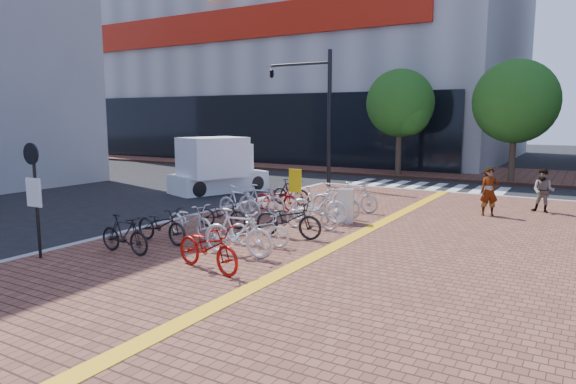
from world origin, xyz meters
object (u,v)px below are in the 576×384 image
Objects in this scene: bike_12 at (312,215)px; bike_2 at (190,220)px; bike_9 at (238,233)px; bike_10 at (259,229)px; bike_13 at (318,205)px; yellow_sign at (295,186)px; bike_3 at (222,214)px; bike_8 at (208,247)px; bike_11 at (288,219)px; utility_box at (346,206)px; bike_0 at (124,234)px; bike_7 at (291,192)px; notice_sign at (34,186)px; bike_5 at (262,200)px; bike_6 at (276,198)px; bike_15 at (355,197)px; pedestrian_b at (543,191)px; pedestrian_a at (489,192)px; bike_4 at (239,203)px; traffic_light_pole at (302,94)px; box_truck at (217,166)px; bike_1 at (161,225)px; bike_14 at (336,200)px.

bike_2 is at bearing 129.30° from bike_12.
bike_9 reaches higher than bike_10.
bike_13 is 0.94m from yellow_sign.
bike_8 is (2.41, -3.60, 0.09)m from bike_3.
bike_13 is (-0.26, 5.69, 0.06)m from bike_8.
bike_9 reaches higher than bike_11.
bike_10 is at bearing 172.73° from bike_13.
yellow_sign reaches higher than utility_box.
bike_0 is 3.29m from bike_10.
notice_sign is (-1.43, -9.27, 1.21)m from bike_7.
bike_5 is 1.15m from bike_6.
bike_15 reaches higher than bike_0.
bike_7 is at bearing -2.31° from bike_6.
bike_0 is 1.05× the size of pedestrian_b.
bike_9 is at bearing -153.54° from bike_7.
bike_6 is at bearing 115.72° from bike_15.
bike_3 is 5.29m from notice_sign.
pedestrian_a is at bearing -55.64° from bike_13.
pedestrian_b reaches higher than bike_0.
bike_12 is 1.02× the size of pedestrian_a.
bike_9 is (2.30, -2.35, 0.15)m from bike_3.
bike_0 is 6.83m from bike_6.
bike_5 is 1.67m from yellow_sign.
bike_4 is 2.66m from bike_12.
bike_13 is 7.99m from notice_sign.
bike_15 is at bearing 70.72° from yellow_sign.
yellow_sign is at bearing 64.96° from notice_sign.
traffic_light_pole reaches higher than yellow_sign.
bike_2 is 4.01m from notice_sign.
pedestrian_a reaches higher than bike_8.
pedestrian_a is 13.63m from notice_sign.
bike_10 is at bearing -128.19° from bike_3.
pedestrian_a is at bearing -122.47° from pedestrian_b.
bike_10 is 11.00m from box_truck.
bike_2 is at bearing 59.92° from bike_8.
bike_7 is at bearing 81.26° from notice_sign.
bike_10 is at bearing 166.08° from bike_11.
bike_7 is at bearing 16.49° from bike_9.
bike_6 is at bearing 10.43° from bike_2.
utility_box is at bearing -27.07° from bike_2.
bike_1 is 5.99m from bike_14.
bike_13 is at bearing -128.44° from bike_7.
bike_6 is at bearing 166.31° from utility_box.
bike_7 is 0.84× the size of bike_11.
traffic_light_pole is at bearing 22.71° from bike_2.
pedestrian_a is (6.74, 8.32, 0.33)m from bike_1.
bike_7 is 0.95× the size of bike_15.
bike_0 is at bearing 100.74° from bike_8.
bike_0 is at bearing -62.85° from box_truck.
bike_14 is at bearing -17.24° from bike_2.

